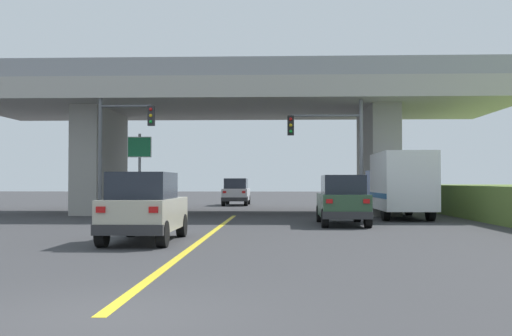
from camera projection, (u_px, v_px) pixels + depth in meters
ground at (238, 213)px, 34.36m from camera, size 160.00×160.00×0.00m
overpass_bridge at (238, 115)px, 34.49m from camera, size 29.52×10.76×7.75m
lane_divider_stripe at (207, 236)px, 19.76m from camera, size 0.20×23.90×0.01m
suv_lead at (145, 207)px, 17.78m from camera, size 1.88×4.36×2.02m
suv_crossing at (342, 200)px, 24.84m from camera, size 1.91×4.54×2.02m
box_truck at (399, 184)px, 29.42m from camera, size 2.33×6.86×3.13m
sedan_oncoming at (236, 192)px, 46.18m from camera, size 1.91×4.79×2.02m
traffic_signal_nearside at (336, 143)px, 29.73m from camera, size 3.67×0.36×5.77m
traffic_signal_farside at (117, 138)px, 29.46m from camera, size 2.73×0.36×6.13m
highway_sign at (139, 157)px, 32.25m from camera, size 1.28×0.17×4.30m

